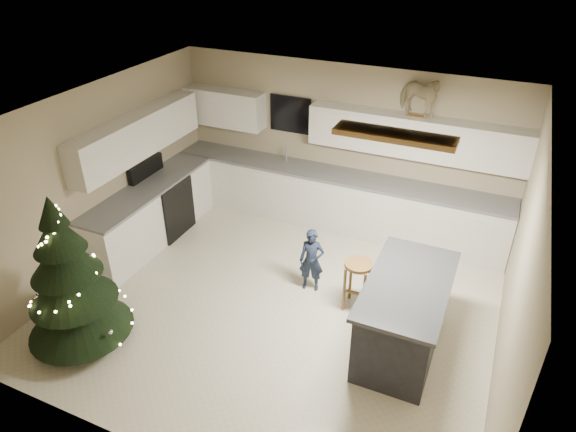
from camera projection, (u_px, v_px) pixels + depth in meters
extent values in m
plane|color=beige|center=(277.00, 302.00, 6.89)|extent=(5.50, 5.50, 0.00)
cube|color=tan|center=(343.00, 145.00, 8.19)|extent=(5.50, 0.02, 2.60)
cube|color=tan|center=(149.00, 360.00, 4.26)|extent=(5.50, 0.02, 2.60)
cube|color=tan|center=(99.00, 178.00, 7.19)|extent=(0.02, 5.00, 2.60)
cube|color=tan|center=(518.00, 275.00, 5.27)|extent=(0.02, 5.00, 2.60)
cube|color=silver|center=(275.00, 116.00, 5.57)|extent=(5.50, 5.00, 0.02)
cube|color=brown|center=(395.00, 135.00, 5.22)|extent=(1.25, 0.32, 0.06)
cube|color=white|center=(394.00, 139.00, 5.23)|extent=(1.15, 0.24, 0.02)
cube|color=silver|center=(334.00, 200.00, 8.39)|extent=(5.48, 0.60, 0.90)
cube|color=silver|center=(151.00, 215.00, 7.99)|extent=(0.60, 2.60, 0.90)
cube|color=slate|center=(335.00, 175.00, 8.14)|extent=(5.48, 0.62, 0.04)
cube|color=slate|center=(147.00, 188.00, 7.75)|extent=(0.62, 2.60, 0.04)
cube|color=silver|center=(224.00, 108.00, 8.57)|extent=(1.40, 0.35, 0.60)
cube|color=silver|center=(415.00, 137.00, 7.45)|extent=(3.20, 0.35, 0.60)
cube|color=silver|center=(138.00, 135.00, 7.50)|extent=(0.35, 2.60, 0.60)
cube|color=black|center=(290.00, 114.00, 8.28)|extent=(0.70, 0.04, 0.60)
cube|color=#99999E|center=(284.00, 166.00, 8.48)|extent=(0.55, 0.40, 0.06)
cylinder|color=#99999E|center=(286.00, 155.00, 8.47)|extent=(0.03, 0.03, 0.24)
cube|color=black|center=(164.00, 206.00, 8.22)|extent=(0.64, 0.75, 0.90)
cube|color=black|center=(146.00, 170.00, 8.00)|extent=(0.10, 0.75, 0.30)
cube|color=black|center=(404.00, 317.00, 5.97)|extent=(0.80, 1.60, 0.90)
cube|color=black|center=(409.00, 284.00, 5.73)|extent=(0.90, 1.70, 0.05)
cylinder|color=brown|center=(359.00, 265.00, 6.47)|extent=(0.37, 0.37, 0.04)
cylinder|color=brown|center=(344.00, 290.00, 6.59)|extent=(0.04, 0.04, 0.66)
cylinder|color=brown|center=(364.00, 295.00, 6.50)|extent=(0.04, 0.04, 0.66)
cylinder|color=brown|center=(350.00, 278.00, 6.79)|extent=(0.04, 0.04, 0.66)
cylinder|color=brown|center=(369.00, 283.00, 6.70)|extent=(0.04, 0.04, 0.66)
cube|color=brown|center=(356.00, 293.00, 6.70)|extent=(0.28, 0.03, 0.03)
cylinder|color=#3F2816|center=(83.00, 331.00, 6.21)|extent=(0.11, 0.11, 0.27)
cone|color=black|center=(77.00, 309.00, 6.03)|extent=(1.21, 1.21, 0.62)
cone|color=black|center=(70.00, 282.00, 5.83)|extent=(0.99, 0.99, 0.53)
cone|color=black|center=(63.00, 256.00, 5.65)|extent=(0.78, 0.78, 0.49)
cone|color=black|center=(56.00, 232.00, 5.49)|extent=(0.57, 0.57, 0.44)
cone|color=black|center=(50.00, 211.00, 5.35)|extent=(0.32, 0.32, 0.36)
sphere|color=#FFD88C|center=(124.00, 341.00, 5.94)|extent=(0.03, 0.03, 0.03)
sphere|color=#FFD88C|center=(132.00, 324.00, 6.12)|extent=(0.03, 0.03, 0.03)
sphere|color=#FFD88C|center=(132.00, 309.00, 6.29)|extent=(0.03, 0.03, 0.03)
sphere|color=#FFD88C|center=(125.00, 296.00, 6.43)|extent=(0.03, 0.03, 0.03)
sphere|color=#FFD88C|center=(113.00, 288.00, 6.51)|extent=(0.03, 0.03, 0.03)
sphere|color=#FFD88C|center=(97.00, 283.00, 6.52)|extent=(0.03, 0.03, 0.03)
sphere|color=#FFD88C|center=(80.00, 281.00, 6.47)|extent=(0.03, 0.03, 0.03)
sphere|color=#FFD88C|center=(62.00, 284.00, 6.36)|extent=(0.03, 0.03, 0.03)
sphere|color=#FFD88C|center=(47.00, 289.00, 6.20)|extent=(0.03, 0.03, 0.03)
sphere|color=#FFD88C|center=(36.00, 295.00, 6.02)|extent=(0.03, 0.03, 0.03)
sphere|color=#FFD88C|center=(30.00, 302.00, 5.84)|extent=(0.03, 0.03, 0.03)
sphere|color=#FFD88C|center=(31.00, 308.00, 5.69)|extent=(0.03, 0.03, 0.03)
sphere|color=#FFD88C|center=(37.00, 311.00, 5.57)|extent=(0.03, 0.03, 0.03)
sphere|color=#FFD88C|center=(49.00, 311.00, 5.51)|extent=(0.03, 0.03, 0.03)
sphere|color=#FFD88C|center=(63.00, 307.00, 5.49)|extent=(0.03, 0.03, 0.03)
sphere|color=#FFD88C|center=(77.00, 300.00, 5.53)|extent=(0.03, 0.03, 0.03)
sphere|color=#FFD88C|center=(88.00, 290.00, 5.60)|extent=(0.03, 0.03, 0.03)
sphere|color=#FFD88C|center=(96.00, 279.00, 5.69)|extent=(0.03, 0.03, 0.03)
sphere|color=#FFD88C|center=(98.00, 269.00, 5.78)|extent=(0.03, 0.03, 0.03)
sphere|color=#FFD88C|center=(96.00, 260.00, 5.86)|extent=(0.03, 0.03, 0.03)
sphere|color=#FFD88C|center=(90.00, 252.00, 5.91)|extent=(0.03, 0.03, 0.03)
sphere|color=#FFD88C|center=(82.00, 247.00, 5.92)|extent=(0.03, 0.03, 0.03)
sphere|color=#FFD88C|center=(71.00, 243.00, 5.90)|extent=(0.03, 0.03, 0.03)
sphere|color=#FFD88C|center=(61.00, 242.00, 5.84)|extent=(0.03, 0.03, 0.03)
sphere|color=#FFD88C|center=(51.00, 242.00, 5.76)|extent=(0.03, 0.03, 0.03)
sphere|color=#FFD88C|center=(44.00, 243.00, 5.66)|extent=(0.03, 0.03, 0.03)
sphere|color=#FFD88C|center=(39.00, 244.00, 5.56)|extent=(0.03, 0.03, 0.03)
sphere|color=#FFD88C|center=(38.00, 244.00, 5.48)|extent=(0.03, 0.03, 0.03)
sphere|color=#FFD88C|center=(40.00, 243.00, 5.41)|extent=(0.03, 0.03, 0.03)
sphere|color=#FFD88C|center=(44.00, 241.00, 5.36)|extent=(0.03, 0.03, 0.03)
sphere|color=#FFD88C|center=(49.00, 237.00, 5.34)|extent=(0.03, 0.03, 0.03)
sphere|color=#FFD88C|center=(54.00, 233.00, 5.33)|extent=(0.03, 0.03, 0.03)
sphere|color=#FFD88C|center=(58.00, 227.00, 5.34)|extent=(0.03, 0.03, 0.03)
sphere|color=#FFD88C|center=(60.00, 221.00, 5.36)|extent=(0.03, 0.03, 0.03)
sphere|color=#FFD88C|center=(60.00, 215.00, 5.37)|extent=(0.03, 0.03, 0.03)
sphere|color=#FFD88C|center=(58.00, 210.00, 5.37)|extent=(0.03, 0.03, 0.03)
sphere|color=#FFD88C|center=(55.00, 206.00, 5.36)|extent=(0.03, 0.03, 0.03)
sphere|color=silver|center=(114.00, 328.00, 5.90)|extent=(0.06, 0.06, 0.06)
sphere|color=silver|center=(80.00, 278.00, 6.34)|extent=(0.06, 0.06, 0.06)
sphere|color=silver|center=(39.00, 301.00, 5.62)|extent=(0.06, 0.06, 0.06)
sphere|color=silver|center=(91.00, 271.00, 5.71)|extent=(0.06, 0.06, 0.06)
sphere|color=silver|center=(59.00, 244.00, 5.77)|extent=(0.06, 0.06, 0.06)
sphere|color=silver|center=(48.00, 241.00, 5.41)|extent=(0.06, 0.06, 0.06)
sphere|color=silver|center=(56.00, 216.00, 5.39)|extent=(0.06, 0.06, 0.06)
imported|color=black|center=(312.00, 260.00, 6.91)|extent=(0.38, 0.29, 0.93)
cube|color=brown|center=(416.00, 117.00, 7.27)|extent=(0.27, 0.02, 0.02)
cube|color=brown|center=(417.00, 115.00, 7.34)|extent=(0.27, 0.02, 0.02)
imported|color=tan|center=(419.00, 95.00, 7.15)|extent=(0.75, 0.53, 0.57)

